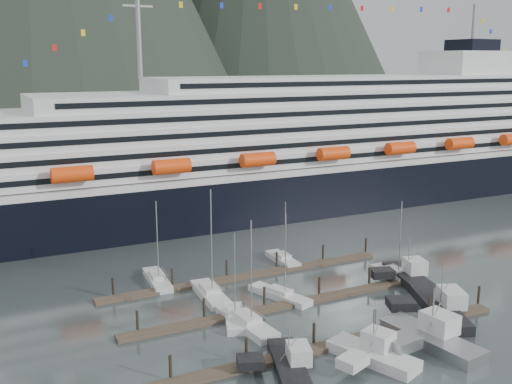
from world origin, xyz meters
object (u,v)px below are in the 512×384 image
trawler_d (430,338)px  trawler_a (288,364)px  cruise_ship (309,154)px  sailboat_e (157,280)px  trawler_b (372,354)px  sailboat_h (394,275)px  sailboat_d (280,295)px  trawler_e (407,276)px  sailboat_a (210,294)px  trawler_c (439,307)px  sailboat_b (247,324)px  sailboat_f (283,260)px  sailboat_c (235,319)px

trawler_d → trawler_a: bearing=74.4°
cruise_ship → sailboat_e: size_ratio=15.29×
cruise_ship → trawler_b: (-34.02, -69.99, -11.14)m
sailboat_h → sailboat_e: bearing=67.1°
cruise_ship → sailboat_d: size_ratio=15.87×
trawler_b → trawler_e: bearing=-68.9°
cruise_ship → sailboat_a: size_ratio=12.48×
sailboat_d → trawler_c: size_ratio=0.90×
sailboat_e → trawler_c: bearing=-127.9°
sailboat_a → trawler_b: bearing=-156.6°
sailboat_h → trawler_d: sailboat_h is taller
sailboat_b → sailboat_f: sailboat_b is taller
sailboat_b → trawler_b: bearing=-154.6°
sailboat_e → trawler_e: bearing=-110.6°
trawler_d → sailboat_f: bearing=-6.3°
trawler_d → trawler_c: bearing=-56.8°
trawler_e → trawler_a: bearing=132.5°
sailboat_e → trawler_b: (14.48, -35.04, 0.47)m
sailboat_f → trawler_c: 29.66m
sailboat_e → sailboat_h: size_ratio=1.04×
sailboat_c → trawler_e: bearing=-66.4°
trawler_a → sailboat_e: bearing=27.2°
trawler_c → trawler_e: (4.35, 11.71, 0.00)m
sailboat_c → sailboat_d: bearing=-43.6°
sailboat_e → trawler_b: sailboat_e is taller
cruise_ship → trawler_e: 54.50m
sailboat_b → sailboat_h: 29.39m
sailboat_f → trawler_a: size_ratio=0.97×
sailboat_c → trawler_e: sailboat_c is taller
cruise_ship → trawler_d: bearing=-109.9°
sailboat_h → trawler_c: size_ratio=0.89×
sailboat_d → trawler_e: (21.04, -2.89, 0.52)m
trawler_d → trawler_b: bearing=82.3°
sailboat_f → trawler_c: (8.55, -28.40, 0.52)m
trawler_c → trawler_d: (-7.60, -6.62, 0.06)m
sailboat_b → trawler_c: 26.40m
sailboat_d → trawler_d: bearing=-175.7°
cruise_ship → sailboat_h: bearing=-105.9°
sailboat_c → trawler_c: size_ratio=0.87×
sailboat_d → trawler_a: 20.89m
sailboat_h → sailboat_f: bearing=40.0°
sailboat_c → trawler_c: (25.86, -10.18, 0.52)m
trawler_c → trawler_d: bearing=153.9°
trawler_c → cruise_ship: bearing=7.2°
sailboat_f → trawler_b: size_ratio=0.99×
trawler_b → sailboat_d: bearing=-19.4°
sailboat_d → sailboat_e: (-14.05, 13.80, 0.01)m
sailboat_e → trawler_e: 38.87m
sailboat_c → sailboat_h: size_ratio=0.98×
sailboat_b → cruise_ship: bearing=-43.7°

